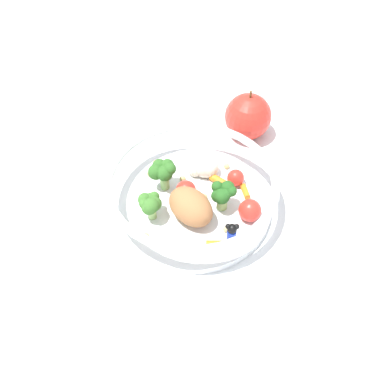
% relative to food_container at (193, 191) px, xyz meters
% --- Properties ---
extents(ground_plane, '(2.40, 2.40, 0.00)m').
position_rel_food_container_xyz_m(ground_plane, '(0.01, 0.00, -0.03)').
color(ground_plane, white).
extents(food_container, '(0.25, 0.25, 0.06)m').
position_rel_food_container_xyz_m(food_container, '(0.00, 0.00, 0.00)').
color(food_container, white).
rests_on(food_container, ground_plane).
extents(loose_apple, '(0.08, 0.08, 0.09)m').
position_rel_food_container_xyz_m(loose_apple, '(-0.14, -0.13, 0.01)').
color(loose_apple, red).
rests_on(loose_apple, ground_plane).
extents(folded_napkin, '(0.14, 0.14, 0.01)m').
position_rel_food_container_xyz_m(folded_napkin, '(0.19, 0.15, -0.03)').
color(folded_napkin, silver).
rests_on(folded_napkin, ground_plane).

